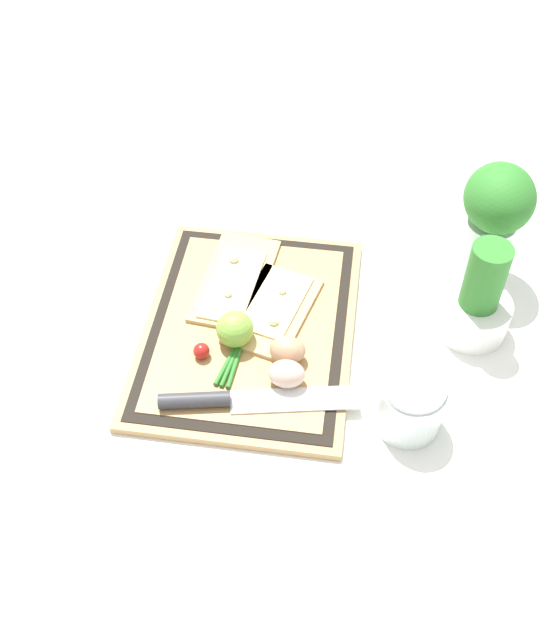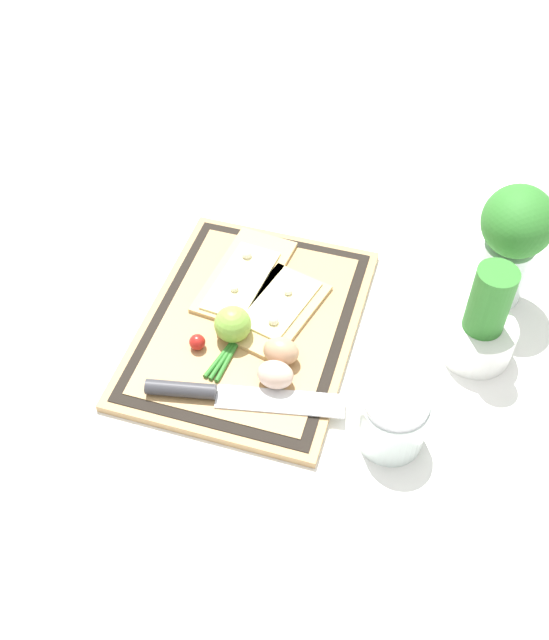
{
  "view_description": "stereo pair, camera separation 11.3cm",
  "coord_description": "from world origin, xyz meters",
  "px_view_note": "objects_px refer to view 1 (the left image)",
  "views": [
    {
      "loc": [
        0.74,
        0.14,
        0.88
      ],
      "look_at": [
        0.0,
        0.04,
        0.03
      ],
      "focal_mm": 42.0,
      "sensor_mm": 36.0,
      "label": 1
    },
    {
      "loc": [
        0.71,
        0.26,
        0.88
      ],
      "look_at": [
        0.0,
        0.04,
        0.03
      ],
      "focal_mm": 42.0,
      "sensor_mm": 36.0,
      "label": 2
    }
  ],
  "objects_px": {
    "pizza_slice_far": "(274,309)",
    "cherry_tomato_red": "(201,351)",
    "herb_pot": "(477,303)",
    "pizza_slice_near": "(235,280)",
    "egg_pink": "(287,374)",
    "lime": "(235,329)",
    "sauce_jar": "(410,406)",
    "herb_glass": "(495,215)",
    "knife": "(226,400)",
    "egg_brown": "(288,350)"
  },
  "relations": [
    {
      "from": "pizza_slice_near",
      "to": "pizza_slice_far",
      "type": "relative_size",
      "value": 1.08
    },
    {
      "from": "pizza_slice_far",
      "to": "cherry_tomato_red",
      "type": "bearing_deg",
      "value": -41.97
    },
    {
      "from": "egg_pink",
      "to": "sauce_jar",
      "type": "height_order",
      "value": "sauce_jar"
    },
    {
      "from": "egg_brown",
      "to": "sauce_jar",
      "type": "relative_size",
      "value": 0.58
    },
    {
      "from": "egg_pink",
      "to": "knife",
      "type": "bearing_deg",
      "value": -58.88
    },
    {
      "from": "egg_pink",
      "to": "cherry_tomato_red",
      "type": "relative_size",
      "value": 2.18
    },
    {
      "from": "cherry_tomato_red",
      "to": "sauce_jar",
      "type": "xyz_separation_m",
      "value": [
        0.06,
        0.3,
        0.01
      ]
    },
    {
      "from": "cherry_tomato_red",
      "to": "herb_pot",
      "type": "height_order",
      "value": "herb_pot"
    },
    {
      "from": "sauce_jar",
      "to": "knife",
      "type": "bearing_deg",
      "value": -86.88
    },
    {
      "from": "lime",
      "to": "herb_pot",
      "type": "height_order",
      "value": "herb_pot"
    },
    {
      "from": "sauce_jar",
      "to": "cherry_tomato_red",
      "type": "bearing_deg",
      "value": -101.98
    },
    {
      "from": "pizza_slice_near",
      "to": "pizza_slice_far",
      "type": "xyz_separation_m",
      "value": [
        0.05,
        0.07,
        0.0
      ]
    },
    {
      "from": "egg_brown",
      "to": "sauce_jar",
      "type": "height_order",
      "value": "sauce_jar"
    },
    {
      "from": "egg_pink",
      "to": "lime",
      "type": "bearing_deg",
      "value": -127.57
    },
    {
      "from": "pizza_slice_far",
      "to": "herb_pot",
      "type": "height_order",
      "value": "herb_pot"
    },
    {
      "from": "sauce_jar",
      "to": "herb_glass",
      "type": "height_order",
      "value": "herb_glass"
    },
    {
      "from": "lime",
      "to": "herb_glass",
      "type": "xyz_separation_m",
      "value": [
        -0.22,
        0.37,
        0.08
      ]
    },
    {
      "from": "egg_pink",
      "to": "sauce_jar",
      "type": "xyz_separation_m",
      "value": [
        0.03,
        0.17,
        0.0
      ]
    },
    {
      "from": "knife",
      "to": "cherry_tomato_red",
      "type": "height_order",
      "value": "cherry_tomato_red"
    },
    {
      "from": "pizza_slice_near",
      "to": "egg_brown",
      "type": "relative_size",
      "value": 4.06
    },
    {
      "from": "lime",
      "to": "herb_glass",
      "type": "relative_size",
      "value": 0.27
    },
    {
      "from": "egg_pink",
      "to": "sauce_jar",
      "type": "relative_size",
      "value": 0.58
    },
    {
      "from": "pizza_slice_far",
      "to": "herb_pot",
      "type": "bearing_deg",
      "value": 93.72
    },
    {
      "from": "egg_brown",
      "to": "cherry_tomato_red",
      "type": "height_order",
      "value": "egg_brown"
    },
    {
      "from": "pizza_slice_near",
      "to": "pizza_slice_far",
      "type": "distance_m",
      "value": 0.09
    },
    {
      "from": "pizza_slice_far",
      "to": "sauce_jar",
      "type": "bearing_deg",
      "value": 51.42
    },
    {
      "from": "pizza_slice_far",
      "to": "herb_glass",
      "type": "distance_m",
      "value": 0.37
    },
    {
      "from": "egg_pink",
      "to": "lime",
      "type": "relative_size",
      "value": 0.95
    },
    {
      "from": "pizza_slice_far",
      "to": "herb_glass",
      "type": "bearing_deg",
      "value": 115.09
    },
    {
      "from": "egg_pink",
      "to": "pizza_slice_near",
      "type": "bearing_deg",
      "value": -149.77
    },
    {
      "from": "pizza_slice_near",
      "to": "herb_pot",
      "type": "bearing_deg",
      "value": 85.1
    },
    {
      "from": "cherry_tomato_red",
      "to": "herb_glass",
      "type": "xyz_separation_m",
      "value": [
        -0.25,
        0.42,
        0.09
      ]
    },
    {
      "from": "egg_pink",
      "to": "herb_glass",
      "type": "bearing_deg",
      "value": 134.92
    },
    {
      "from": "lime",
      "to": "herb_pot",
      "type": "bearing_deg",
      "value": 103.96
    },
    {
      "from": "knife",
      "to": "egg_pink",
      "type": "relative_size",
      "value": 5.32
    },
    {
      "from": "herb_pot",
      "to": "egg_pink",
      "type": "bearing_deg",
      "value": -60.11
    },
    {
      "from": "pizza_slice_near",
      "to": "herb_glass",
      "type": "distance_m",
      "value": 0.42
    },
    {
      "from": "pizza_slice_near",
      "to": "cherry_tomato_red",
      "type": "relative_size",
      "value": 8.84
    },
    {
      "from": "herb_pot",
      "to": "pizza_slice_near",
      "type": "bearing_deg",
      "value": -94.9
    },
    {
      "from": "pizza_slice_far",
      "to": "cherry_tomato_red",
      "type": "relative_size",
      "value": 8.17
    },
    {
      "from": "lime",
      "to": "cherry_tomato_red",
      "type": "bearing_deg",
      "value": -51.2
    },
    {
      "from": "pizza_slice_near",
      "to": "lime",
      "type": "height_order",
      "value": "lime"
    },
    {
      "from": "egg_brown",
      "to": "herb_pot",
      "type": "xyz_separation_m",
      "value": [
        -0.11,
        0.27,
        0.02
      ]
    },
    {
      "from": "knife",
      "to": "cherry_tomato_red",
      "type": "xyz_separation_m",
      "value": [
        -0.08,
        -0.05,
        0.0
      ]
    },
    {
      "from": "pizza_slice_far",
      "to": "egg_pink",
      "type": "bearing_deg",
      "value": 15.34
    },
    {
      "from": "pizza_slice_near",
      "to": "herb_glass",
      "type": "xyz_separation_m",
      "value": [
        -0.1,
        0.39,
        0.1
      ]
    },
    {
      "from": "egg_brown",
      "to": "herb_glass",
      "type": "relative_size",
      "value": 0.26
    },
    {
      "from": "herb_pot",
      "to": "sauce_jar",
      "type": "bearing_deg",
      "value": -26.51
    },
    {
      "from": "egg_pink",
      "to": "lime",
      "type": "distance_m",
      "value": 0.11
    },
    {
      "from": "pizza_slice_near",
      "to": "egg_pink",
      "type": "xyz_separation_m",
      "value": [
        0.19,
        0.11,
        0.02
      ]
    }
  ]
}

